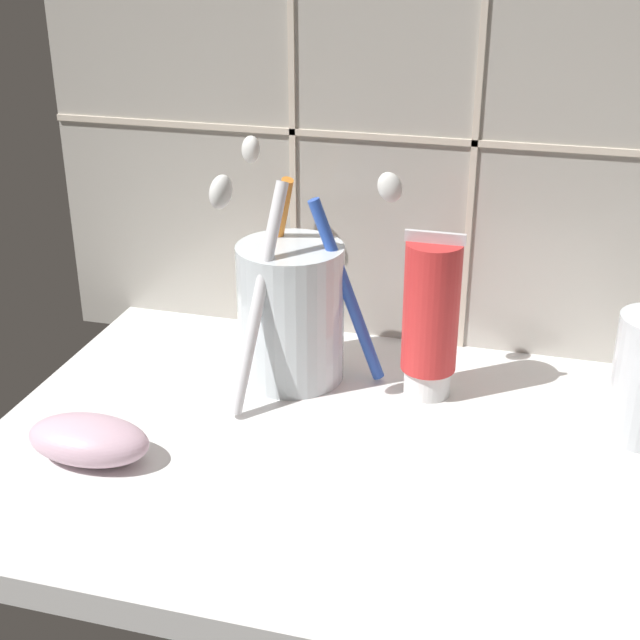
# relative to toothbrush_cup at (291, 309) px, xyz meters

# --- Properties ---
(sink_counter) EXTENTS (0.57, 0.35, 0.02)m
(sink_counter) POSITION_rel_toothbrush_cup_xyz_m (0.11, -0.09, -0.07)
(sink_counter) COLOR white
(sink_counter) RESTS_ON ground
(tile_wall_backsplash) EXTENTS (0.67, 0.02, 0.50)m
(tile_wall_backsplash) POSITION_rel_toothbrush_cup_xyz_m (0.11, 0.09, 0.17)
(tile_wall_backsplash) COLOR #B7B2A8
(tile_wall_backsplash) RESTS_ON ground
(toothbrush_cup) EXTENTS (0.14, 0.15, 0.18)m
(toothbrush_cup) POSITION_rel_toothbrush_cup_xyz_m (0.00, 0.00, 0.00)
(toothbrush_cup) COLOR silver
(toothbrush_cup) RESTS_ON sink_counter
(toothpaste_tube) EXTENTS (0.04, 0.04, 0.13)m
(toothpaste_tube) POSITION_rel_toothbrush_cup_xyz_m (0.10, 0.00, 0.01)
(toothpaste_tube) COLOR white
(toothpaste_tube) RESTS_ON sink_counter
(soap_bar) EXTENTS (0.08, 0.05, 0.03)m
(soap_bar) POSITION_rel_toothbrush_cup_xyz_m (-0.09, -0.15, -0.04)
(soap_bar) COLOR #DBB2C6
(soap_bar) RESTS_ON sink_counter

